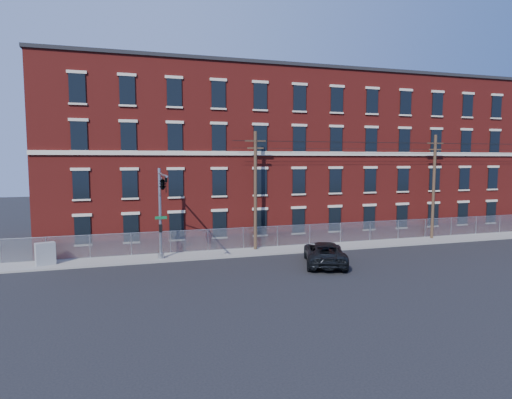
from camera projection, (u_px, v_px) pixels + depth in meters
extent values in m
plane|color=black|center=(251.00, 268.00, 30.59)|extent=(140.00, 140.00, 0.00)
cube|color=gray|center=(362.00, 244.00, 38.80)|extent=(65.00, 3.00, 0.12)
cube|color=maroon|center=(321.00, 157.00, 46.63)|extent=(55.00, 14.00, 16.00)
cube|color=black|center=(322.00, 81.00, 45.86)|extent=(55.30, 14.30, 0.30)
cube|color=beige|center=(354.00, 154.00, 39.85)|extent=(55.00, 0.18, 0.35)
cube|color=black|center=(83.00, 230.00, 33.60)|extent=(1.20, 0.10, 2.20)
cube|color=black|center=(81.00, 185.00, 33.26)|extent=(1.20, 0.10, 2.20)
cube|color=black|center=(79.00, 136.00, 32.90)|extent=(1.20, 0.10, 2.20)
cube|color=black|center=(77.00, 88.00, 32.57)|extent=(1.20, 0.10, 2.20)
cube|color=black|center=(131.00, 228.00, 34.65)|extent=(1.20, 0.10, 2.20)
cube|color=black|center=(130.00, 184.00, 34.31)|extent=(1.20, 0.10, 2.20)
cube|color=black|center=(128.00, 136.00, 33.96)|extent=(1.20, 0.10, 2.20)
cube|color=black|center=(127.00, 90.00, 33.62)|extent=(1.20, 0.10, 2.20)
cube|color=black|center=(177.00, 226.00, 35.71)|extent=(1.20, 0.10, 2.20)
cube|color=black|center=(176.00, 183.00, 35.37)|extent=(1.20, 0.10, 2.20)
cube|color=black|center=(175.00, 137.00, 35.01)|extent=(1.20, 0.10, 2.20)
cube|color=black|center=(174.00, 93.00, 34.67)|extent=(1.20, 0.10, 2.20)
cube|color=black|center=(220.00, 224.00, 36.76)|extent=(1.20, 0.10, 2.20)
cube|color=black|center=(219.00, 183.00, 36.42)|extent=(1.20, 0.10, 2.20)
cube|color=black|center=(219.00, 138.00, 36.06)|extent=(1.20, 0.10, 2.20)
cube|color=black|center=(218.00, 94.00, 35.72)|extent=(1.20, 0.10, 2.20)
cube|color=black|center=(260.00, 223.00, 37.81)|extent=(1.20, 0.10, 2.20)
cube|color=black|center=(260.00, 182.00, 37.47)|extent=(1.20, 0.10, 2.20)
cube|color=black|center=(260.00, 138.00, 37.12)|extent=(1.20, 0.10, 2.20)
cube|color=black|center=(260.00, 96.00, 36.78)|extent=(1.20, 0.10, 2.20)
cube|color=black|center=(298.00, 221.00, 38.86)|extent=(1.20, 0.10, 2.20)
cube|color=black|center=(299.00, 181.00, 38.53)|extent=(1.20, 0.10, 2.20)
cube|color=black|center=(299.00, 139.00, 38.17)|extent=(1.20, 0.10, 2.20)
cube|color=black|center=(300.00, 98.00, 37.83)|extent=(1.20, 0.10, 2.20)
cube|color=black|center=(335.00, 219.00, 39.92)|extent=(1.20, 0.10, 2.20)
cube|color=black|center=(335.00, 181.00, 39.58)|extent=(1.20, 0.10, 2.20)
cube|color=black|center=(336.00, 140.00, 39.22)|extent=(1.20, 0.10, 2.20)
cube|color=black|center=(337.00, 100.00, 38.88)|extent=(1.20, 0.10, 2.20)
cube|color=black|center=(369.00, 218.00, 40.97)|extent=(1.20, 0.10, 2.20)
cube|color=black|center=(370.00, 180.00, 40.63)|extent=(1.20, 0.10, 2.20)
cube|color=black|center=(371.00, 140.00, 40.28)|extent=(1.20, 0.10, 2.20)
cube|color=black|center=(372.00, 101.00, 39.94)|extent=(1.20, 0.10, 2.20)
cube|color=black|center=(402.00, 216.00, 42.02)|extent=(1.20, 0.10, 2.20)
cube|color=black|center=(403.00, 180.00, 41.69)|extent=(1.20, 0.10, 2.20)
cube|color=black|center=(404.00, 141.00, 41.33)|extent=(1.20, 0.10, 2.20)
cube|color=black|center=(406.00, 103.00, 40.99)|extent=(1.20, 0.10, 2.20)
cube|color=black|center=(433.00, 215.00, 43.08)|extent=(1.20, 0.10, 2.20)
cube|color=black|center=(435.00, 179.00, 42.74)|extent=(1.20, 0.10, 2.20)
cube|color=black|center=(436.00, 141.00, 42.38)|extent=(1.20, 0.10, 2.20)
cube|color=black|center=(437.00, 104.00, 42.04)|extent=(1.20, 0.10, 2.20)
cube|color=black|center=(463.00, 213.00, 44.13)|extent=(1.20, 0.10, 2.20)
cube|color=black|center=(464.00, 179.00, 43.79)|extent=(1.20, 0.10, 2.20)
cube|color=black|center=(466.00, 141.00, 43.44)|extent=(1.20, 0.10, 2.20)
cube|color=black|center=(468.00, 106.00, 43.10)|extent=(1.20, 0.10, 2.20)
cube|color=black|center=(491.00, 212.00, 45.18)|extent=(1.20, 0.10, 2.20)
cube|color=black|center=(493.00, 178.00, 44.85)|extent=(1.20, 0.10, 2.20)
cube|color=black|center=(495.00, 142.00, 44.49)|extent=(1.20, 0.10, 2.20)
cube|color=black|center=(497.00, 107.00, 44.15)|extent=(1.20, 0.10, 2.20)
cube|color=#A5A8AD|center=(355.00, 232.00, 39.95)|extent=(59.00, 0.02, 1.80)
cylinder|color=#9EA0A5|center=(356.00, 222.00, 39.86)|extent=(59.00, 0.04, 0.04)
cylinder|color=#9EA0A5|center=(0.00, 251.00, 31.47)|extent=(0.06, 0.06, 1.85)
cylinder|color=#9EA0A5|center=(46.00, 249.00, 32.36)|extent=(0.06, 0.06, 1.85)
cylinder|color=#9EA0A5|center=(90.00, 246.00, 33.26)|extent=(0.06, 0.06, 1.85)
cylinder|color=#9EA0A5|center=(131.00, 244.00, 34.15)|extent=(0.06, 0.06, 1.85)
cylinder|color=#9EA0A5|center=(171.00, 242.00, 35.04)|extent=(0.06, 0.06, 1.85)
cylinder|color=#9EA0A5|center=(208.00, 240.00, 35.93)|extent=(0.06, 0.06, 1.85)
cylinder|color=#9EA0A5|center=(243.00, 238.00, 36.82)|extent=(0.06, 0.06, 1.85)
cylinder|color=#9EA0A5|center=(277.00, 236.00, 37.72)|extent=(0.06, 0.06, 1.85)
cylinder|color=#9EA0A5|center=(310.00, 234.00, 38.61)|extent=(0.06, 0.06, 1.85)
cylinder|color=#9EA0A5|center=(341.00, 233.00, 39.50)|extent=(0.06, 0.06, 1.85)
cylinder|color=#9EA0A5|center=(370.00, 231.00, 40.39)|extent=(0.06, 0.06, 1.85)
cylinder|color=#9EA0A5|center=(398.00, 229.00, 41.28)|extent=(0.06, 0.06, 1.85)
cylinder|color=#9EA0A5|center=(425.00, 228.00, 42.18)|extent=(0.06, 0.06, 1.85)
cylinder|color=#9EA0A5|center=(451.00, 227.00, 43.07)|extent=(0.06, 0.06, 1.85)
cylinder|color=#9EA0A5|center=(476.00, 225.00, 43.96)|extent=(0.06, 0.06, 1.85)
cylinder|color=#9EA0A5|center=(500.00, 224.00, 44.85)|extent=(0.06, 0.06, 1.85)
cylinder|color=#9EA0A5|center=(160.00, 214.00, 32.82)|extent=(0.22, 0.22, 7.00)
cylinder|color=#9EA0A5|center=(161.00, 256.00, 33.13)|extent=(0.50, 0.50, 0.40)
cylinder|color=#9EA0A5|center=(163.00, 175.00, 29.43)|extent=(0.14, 6.50, 0.14)
cylinder|color=#9EA0A5|center=(161.00, 187.00, 31.47)|extent=(0.08, 2.18, 1.56)
cube|color=#0C592D|center=(161.00, 218.00, 32.71)|extent=(0.90, 0.03, 0.22)
cube|color=black|center=(161.00, 228.00, 32.68)|extent=(0.25, 0.25, 0.60)
imported|color=black|center=(166.00, 185.00, 27.05)|extent=(0.16, 0.20, 1.00)
imported|color=black|center=(163.00, 183.00, 29.72)|extent=(0.53, 2.48, 1.00)
cylinder|color=#4A3625|center=(255.00, 191.00, 36.02)|extent=(0.28, 0.28, 10.00)
cube|color=#4A3625|center=(255.00, 141.00, 35.63)|extent=(1.80, 0.12, 0.12)
cube|color=#4A3625|center=(255.00, 148.00, 35.68)|extent=(1.40, 0.12, 0.12)
cylinder|color=#4A3625|center=(434.00, 187.00, 41.19)|extent=(0.28, 0.28, 10.00)
cube|color=#4A3625|center=(435.00, 143.00, 40.80)|extent=(1.80, 0.12, 0.12)
cube|color=#4A3625|center=(435.00, 150.00, 40.85)|extent=(1.40, 0.12, 0.12)
cylinder|color=black|center=(438.00, 143.00, 40.51)|extent=(40.00, 0.02, 0.02)
cylinder|color=black|center=(433.00, 143.00, 41.08)|extent=(40.00, 0.02, 0.02)
cylinder|color=black|center=(435.00, 150.00, 40.85)|extent=(40.00, 0.02, 0.02)
imported|color=black|center=(325.00, 253.00, 31.63)|extent=(4.77, 6.73, 1.70)
cube|color=gray|center=(45.00, 254.00, 31.02)|extent=(1.45, 1.05, 1.64)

